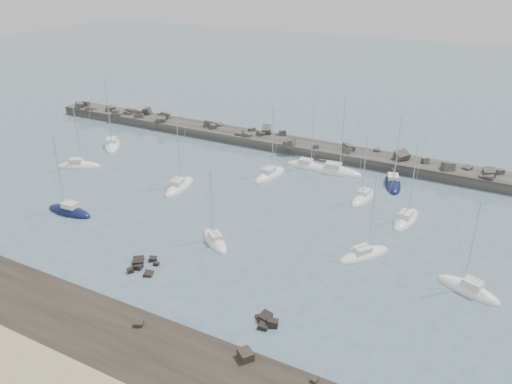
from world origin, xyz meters
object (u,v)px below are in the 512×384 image
Objects in this scene: sailboat_4 at (308,166)px; sailboat_0 at (79,166)px; sailboat_6 at (363,198)px; sailboat_9 at (468,290)px; sailboat_7 at (364,255)px; sailboat_3 at (179,187)px; sailboat_2 at (69,212)px; sailboat_14 at (270,175)px; sailboat_5 at (215,241)px; sailboat_10 at (406,220)px; sailboat_8 at (393,184)px; sailboat_13 at (335,172)px; sailboat_1 at (112,145)px.

sailboat_0 is at bearing -152.20° from sailboat_4.
sailboat_6 is 0.98× the size of sailboat_9.
sailboat_3 is at bearing 169.70° from sailboat_7.
sailboat_14 reaches higher than sailboat_2.
sailboat_5 is 28.11m from sailboat_10.
sailboat_2 is at bearing -140.77° from sailboat_8.
sailboat_7 is at bearing -38.34° from sailboat_14.
sailboat_8 reaches higher than sailboat_5.
sailboat_7 is 0.90× the size of sailboat_8.
sailboat_0 is 1.06× the size of sailboat_6.
sailboat_10 is at bearing -39.16° from sailboat_13.
sailboat_13 reaches higher than sailboat_2.
sailboat_6 is 0.94× the size of sailboat_10.
sailboat_3 is 46.93m from sailboat_9.
sailboat_1 is at bearing 163.93° from sailboat_7.
sailboat_8 is (-2.29, 24.09, 0.01)m from sailboat_7.
sailboat_9 is at bearing -40.43° from sailboat_4.
sailboat_7 is at bearing -10.30° from sailboat_3.
sailboat_3 is 0.87× the size of sailboat_13.
sailboat_3 is at bearing -23.47° from sailboat_1.
sailboat_1 is at bearing 175.68° from sailboat_10.
sailboat_6 is at bearing -32.63° from sailboat_4.
sailboat_6 is 0.78× the size of sailboat_13.
sailboat_2 is (12.42, -13.99, 0.01)m from sailboat_0.
sailboat_4 reaches higher than sailboat_2.
sailboat_7 is 12.37m from sailboat_10.
sailboat_13 is (-15.28, 12.45, 0.00)m from sailboat_10.
sailboat_10 reaches higher than sailboat_9.
sailboat_14 is (20.53, 26.63, -0.00)m from sailboat_2.
sailboat_9 is at bearing -59.64° from sailboat_8.
sailboat_14 is at bearing 141.66° from sailboat_7.
sailboat_0 is 0.82× the size of sailboat_13.
sailboat_4 is 1.08× the size of sailboat_9.
sailboat_9 is (46.29, -7.75, 0.00)m from sailboat_3.
sailboat_2 is 1.07× the size of sailboat_9.
sailboat_14 reaches higher than sailboat_4.
sailboat_8 is 21.02m from sailboat_14.
sailboat_14 reaches higher than sailboat_3.
sailboat_14 is at bearing 175.62° from sailboat_6.
sailboat_10 is at bearing -12.53° from sailboat_14.
sailboat_1 is 0.98× the size of sailboat_13.
sailboat_14 reaches higher than sailboat_9.
sailboat_8 is (52.95, 19.09, -0.01)m from sailboat_0.
sailboat_5 is at bearing -81.82° from sailboat_14.
sailboat_10 is (7.71, -4.22, 0.01)m from sailboat_6.
sailboat_13 is (45.20, 7.87, 0.00)m from sailboat_1.
sailboat_13 is at bearing 41.55° from sailboat_3.
sailboat_7 is 12.90m from sailboat_9.
sailboat_1 is 56.07m from sailboat_8.
sailboat_1 is at bearing -168.73° from sailboat_4.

